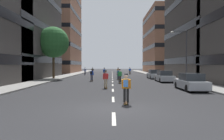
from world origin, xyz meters
name	(u,v)px	position (x,y,z in m)	size (l,w,h in m)	color
ground_plane	(112,76)	(0.00, 31.72, 0.00)	(190.30, 190.30, 0.00)	#28282B
sidewalk_left	(68,75)	(-9.58, 35.68, 0.07)	(2.87, 87.22, 0.14)	gray
sidewalk_right	(156,75)	(9.58, 35.68, 0.07)	(2.87, 87.22, 0.14)	gray
lane_markings	(112,76)	(0.00, 33.00, 0.00)	(0.16, 72.20, 0.01)	silver
building_left_far	(48,16)	(-19.73, 55.01, 17.41)	(17.53, 20.41, 34.64)	#9E6B51
building_right_far	(175,42)	(19.73, 55.01, 9.49)	(17.53, 22.13, 18.79)	#9E6B51
parked_car_near	(154,74)	(6.95, 24.50, 0.70)	(1.82, 4.40, 1.52)	#B2B7BF
parked_car_mid	(164,77)	(6.95, 17.68, 0.70)	(1.82, 4.40, 1.52)	#B2B7BF
parked_car_far	(190,82)	(6.95, 8.04, 0.70)	(1.82, 4.40, 1.52)	#B2B7BF
street_tree_mid	(53,42)	(-9.58, 23.65, 5.96)	(5.00, 5.00, 8.34)	#4C3823
streetlamp_right	(183,50)	(8.93, 15.91, 4.14)	(2.13, 0.30, 6.50)	#3F3F44
skater_0	(104,72)	(-1.60, 31.11, 0.98)	(0.55, 0.91, 1.78)	brown
skater_1	(91,74)	(-2.94, 18.93, 1.02)	(0.57, 0.92, 1.78)	brown
skater_2	(129,70)	(4.32, 41.22, 0.98)	(0.56, 0.92, 1.78)	brown
skater_3	(118,73)	(0.89, 22.53, 1.02)	(0.56, 0.92, 1.78)	brown
skater_4	(119,75)	(0.91, 15.74, 0.98)	(0.55, 0.91, 1.78)	brown
skater_5	(85,71)	(-6.28, 37.90, 1.02)	(0.56, 0.92, 1.78)	brown
skater_6	(118,70)	(1.40, 40.78, 0.98)	(0.54, 0.91, 1.78)	brown
skater_7	(105,78)	(-0.69, 9.65, 0.98)	(0.56, 0.92, 1.78)	brown
skater_8	(126,86)	(0.73, 1.29, 1.02)	(0.56, 0.92, 1.78)	brown
skater_9	(92,70)	(-5.00, 42.86, 0.98)	(0.53, 0.90, 1.78)	brown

